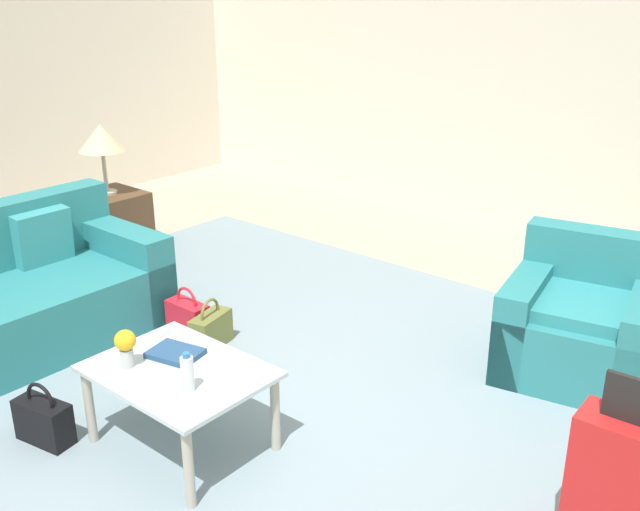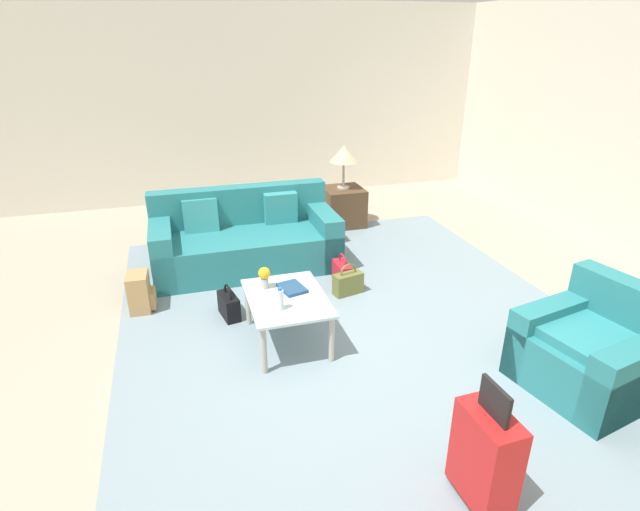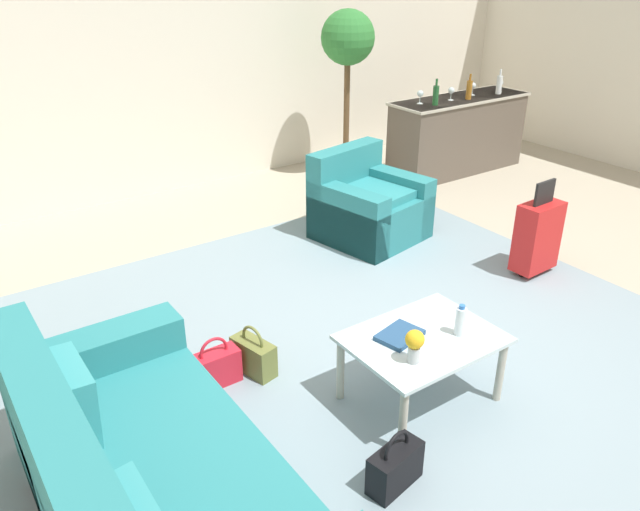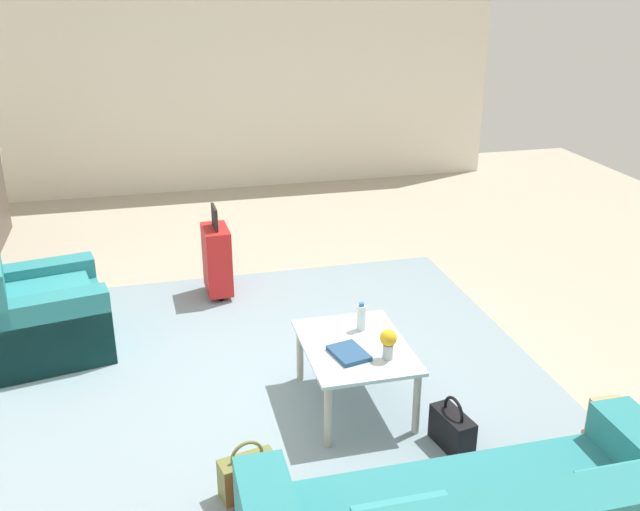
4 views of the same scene
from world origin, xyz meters
TOP-DOWN VIEW (x-y plane):
  - ground_plane at (0.00, 0.00)m, footprint 12.00×12.00m
  - wall_back at (0.00, 4.06)m, footprint 10.24×0.12m
  - area_rug at (-0.60, 0.20)m, footprint 5.20×4.40m
  - couch at (-2.20, -0.60)m, footprint 0.98×2.14m
  - armchair at (0.89, 1.67)m, footprint 1.05×1.03m
  - coffee_table at (-0.40, -0.50)m, footprint 0.90×0.68m
  - water_bottle at (-0.20, -0.60)m, footprint 0.06×0.06m
  - coffee_table_book at (-0.52, -0.42)m, footprint 0.31×0.25m
  - flower_vase at (-0.62, -0.65)m, footprint 0.11×0.11m
  - bar_console at (3.10, 2.60)m, footprint 1.89×0.61m
  - wine_glass_leftmost at (2.45, 2.64)m, footprint 0.08×0.08m
  - wine_glass_left_of_centre at (2.88, 2.57)m, footprint 0.08×0.08m
  - wine_glass_right_of_centre at (3.32, 2.62)m, footprint 0.08×0.08m
  - wine_glass_rightmost at (3.75, 2.56)m, footprint 0.08×0.08m
  - wine_bottle_green at (2.55, 2.49)m, footprint 0.07×0.07m
  - wine_bottle_amber at (3.10, 2.49)m, footprint 0.07×0.07m
  - wine_bottle_clear at (3.64, 2.49)m, footprint 0.07×0.07m
  - suitcase_red at (1.60, 0.20)m, footprint 0.41×0.23m
  - handbag_olive at (-1.12, 0.34)m, footprint 0.21×0.34m
  - handbag_black at (-1.00, -0.95)m, footprint 0.34×0.20m
  - handbag_red at (-1.38, 0.36)m, footprint 0.32×0.14m
  - potted_ficus at (1.80, 3.20)m, footprint 0.62×0.62m

SIDE VIEW (x-z plane):
  - ground_plane at x=0.00m, z-range 0.00..0.00m
  - area_rug at x=-0.60m, z-range 0.00..0.01m
  - handbag_olive at x=-1.12m, z-range -0.05..0.31m
  - handbag_black at x=-1.00m, z-range -0.05..0.31m
  - handbag_red at x=-1.38m, z-range -0.05..0.31m
  - armchair at x=0.89m, z-range -0.13..0.72m
  - couch at x=-2.20m, z-range -0.14..0.76m
  - suitcase_red at x=1.60m, z-range -0.07..0.78m
  - coffee_table at x=-0.40m, z-range 0.17..0.63m
  - coffee_table_book at x=-0.52m, z-range 0.46..0.49m
  - bar_console at x=3.10m, z-range 0.02..0.95m
  - water_bottle at x=-0.20m, z-range 0.46..0.66m
  - flower_vase at x=-0.62m, z-range 0.48..0.69m
  - wine_glass_leftmost at x=2.45m, z-range 0.96..1.12m
  - wine_glass_left_of_centre at x=2.88m, z-range 0.96..1.12m
  - wine_glass_right_of_centre at x=3.32m, z-range 0.96..1.12m
  - wine_glass_rightmost at x=3.75m, z-range 0.96..1.12m
  - wine_bottle_green at x=2.55m, z-range 0.90..1.20m
  - wine_bottle_amber at x=3.10m, z-range 0.90..1.20m
  - wine_bottle_clear at x=3.64m, z-range 0.90..1.20m
  - potted_ficus at x=1.80m, z-range 0.33..2.30m
  - wall_back at x=0.00m, z-range 0.00..3.10m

